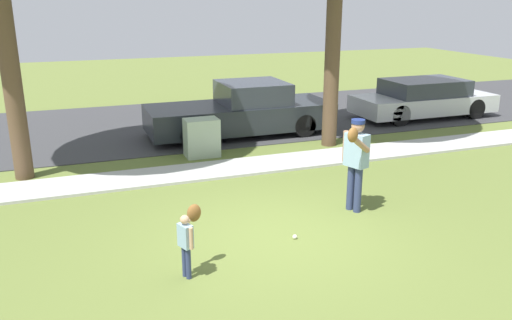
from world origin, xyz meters
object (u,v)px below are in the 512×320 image
object	(u,v)px
person_adult	(356,155)
parked_pickup_dark	(242,112)
baseball	(295,237)
parked_sedan_silver	(423,99)
utility_cabinet	(202,138)
person_child	(188,232)

from	to	relation	value
person_adult	parked_pickup_dark	world-z (taller)	person_adult
person_adult	parked_pickup_dark	xyz separation A→B (m)	(-0.09, 6.04, -0.40)
baseball	parked_sedan_silver	world-z (taller)	parked_sedan_silver
utility_cabinet	baseball	bearing A→B (deg)	-87.27
utility_cabinet	parked_sedan_silver	size ratio (longest dim) A/B	0.20
utility_cabinet	parked_pickup_dark	bearing A→B (deg)	45.92
person_child	utility_cabinet	bearing A→B (deg)	52.72
parked_pickup_dark	utility_cabinet	bearing A→B (deg)	45.92
person_child	parked_sedan_silver	bearing A→B (deg)	16.78
parked_sedan_silver	person_adult	bearing A→B (deg)	45.01
baseball	parked_sedan_silver	bearing A→B (deg)	41.95
person_child	person_adult	bearing A→B (deg)	-0.94
person_adult	utility_cabinet	bearing A→B (deg)	-89.65
person_child	utility_cabinet	distance (m)	5.82
person_child	baseball	xyz separation A→B (m)	(1.86, 0.53, -0.61)
person_child	utility_cabinet	xyz separation A→B (m)	(1.62, 5.59, -0.18)
person_adult	utility_cabinet	xyz separation A→B (m)	(-1.71, 4.36, -0.60)
person_adult	baseball	bearing A→B (deg)	4.26
person_child	parked_pickup_dark	xyz separation A→B (m)	(3.24, 7.26, 0.02)
parked_sedan_silver	baseball	bearing A→B (deg)	41.95
person_child	parked_pickup_dark	world-z (taller)	parked_pickup_dark
person_adult	parked_pickup_dark	size ratio (longest dim) A/B	0.33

